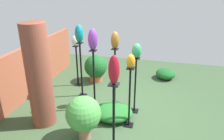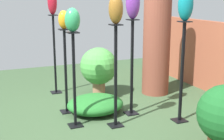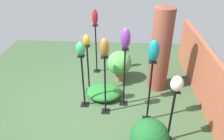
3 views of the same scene
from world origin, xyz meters
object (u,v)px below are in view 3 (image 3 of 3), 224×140
art_vase_teal (154,51)px  potted_plant_mid_right (119,63)px  art_vase_bronze (104,48)px  potted_plant_walkway_edge (149,139)px  pedestal_ivory (171,119)px  art_vase_ivory (177,84)px  pedestal_ruby (96,51)px  art_vase_amber (86,40)px  pedestal_bronze (105,88)px  brick_pillar (161,51)px  art_vase_jade (81,49)px  pedestal_violet (124,80)px  pedestal_teal (149,95)px  art_vase_violet (126,38)px  pedestal_amber (88,71)px  pedestal_jade (83,84)px  art_vase_ruby (95,17)px

art_vase_teal → potted_plant_mid_right: art_vase_teal is taller
art_vase_bronze → potted_plant_walkway_edge: art_vase_bronze is taller
pedestal_ivory → art_vase_ivory: bearing=180.0°
pedestal_ruby → art_vase_amber: art_vase_amber is taller
potted_plant_walkway_edge → potted_plant_mid_right: bearing=-166.8°
pedestal_bronze → pedestal_ruby: size_ratio=0.98×
brick_pillar → pedestal_ruby: 2.01m
art_vase_jade → art_vase_ivory: bearing=61.5°
pedestal_violet → art_vase_bronze: art_vase_bronze is taller
pedestal_teal → art_vase_jade: (-0.44, -1.53, 0.85)m
art_vase_bronze → art_vase_ivory: bearing=59.1°
pedestal_bronze → potted_plant_walkway_edge: pedestal_bronze is taller
art_vase_bronze → art_vase_teal: 1.01m
potted_plant_walkway_edge → potted_plant_mid_right: 2.78m
pedestal_violet → art_vase_teal: art_vase_teal is taller
pedestal_ivory → potted_plant_walkway_edge: 0.63m
art_vase_bronze → art_vase_violet: bearing=128.7°
pedestal_teal → art_vase_ivory: size_ratio=4.96×
pedestal_violet → pedestal_ruby: pedestal_violet is taller
pedestal_violet → art_vase_violet: art_vase_violet is taller
pedestal_amber → art_vase_bronze: size_ratio=3.34×
art_vase_bronze → potted_plant_mid_right: art_vase_bronze is taller
brick_pillar → pedestal_teal: 1.49m
pedestal_ivory → pedestal_jade: bearing=-118.5°
pedestal_violet → art_vase_violet: 1.07m
pedestal_jade → pedestal_teal: size_ratio=0.91×
art_vase_bronze → art_vase_ruby: (-1.94, -0.45, 0.05)m
pedestal_violet → brick_pillar: bearing=131.5°
pedestal_bronze → art_vase_ruby: 2.26m
art_vase_ivory → art_vase_ruby: art_vase_ruby is taller
pedestal_ruby → art_vase_bronze: art_vase_bronze is taller
art_vase_violet → potted_plant_walkway_edge: (1.59, 0.49, -1.31)m
pedestal_jade → potted_plant_mid_right: size_ratio=1.50×
potted_plant_mid_right → art_vase_amber: bearing=-51.6°
art_vase_amber → art_vase_jade: 0.60m
art_vase_amber → art_vase_jade: (0.60, -0.03, 0.04)m
pedestal_violet → art_vase_ivory: size_ratio=4.98×
art_vase_amber → potted_plant_walkway_edge: art_vase_amber is taller
pedestal_ruby → art_vase_amber: (1.11, -0.07, 0.81)m
art_vase_ivory → art_vase_bronze: 1.61m
art_vase_ivory → art_vase_teal: bearing=-147.8°
pedestal_bronze → potted_plant_mid_right: size_ratio=1.61×
pedestal_ivory → potted_plant_walkway_edge: size_ratio=1.46×
art_vase_ruby → art_vase_bronze: bearing=13.0°
pedestal_amber → art_vase_ruby: bearing=176.2°
art_vase_jade → potted_plant_walkway_edge: bearing=45.0°
pedestal_teal → pedestal_bronze: bearing=-102.3°
potted_plant_mid_right → pedestal_ivory: bearing=25.3°
art_vase_jade → pedestal_teal: bearing=74.0°
pedestal_ivory → pedestal_teal: size_ratio=0.82×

